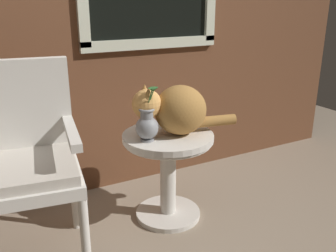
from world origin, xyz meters
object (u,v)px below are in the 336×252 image
Objects in this scene: wicker_side_table at (168,160)px; cat at (176,109)px; pewter_vase_with_ivy at (147,125)px; wicker_chair at (22,154)px.

wicker_side_table is 0.88× the size of cat.
pewter_vase_with_ivy reaches higher than cat.
cat is 2.02× the size of pewter_vase_with_ivy.
wicker_side_table is 1.77× the size of pewter_vase_with_ivy.
wicker_chair is 3.29× the size of pewter_vase_with_ivy.
wicker_chair reaches higher than pewter_vase_with_ivy.
wicker_chair is (-0.80, 0.02, 0.19)m from wicker_side_table.
pewter_vase_with_ivy is at bearing -165.57° from wicker_side_table.
pewter_vase_with_ivy reaches higher than wicker_side_table.
pewter_vase_with_ivy is (0.65, -0.06, 0.07)m from wicker_chair.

